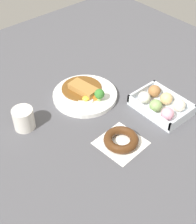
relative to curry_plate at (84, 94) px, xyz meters
The scene contains 5 objects.
ground_plane 0.10m from the curry_plate, behind, with size 1.60×1.60×0.00m, color #4C4C51.
curry_plate is the anchor object (origin of this frame).
donut_box 0.29m from the curry_plate, 144.71° to the right, with size 0.20×0.15×0.06m.
chocolate_ring_donut 0.27m from the curry_plate, 167.26° to the left, with size 0.15×0.15×0.03m.
coffee_mug 0.26m from the curry_plate, 88.07° to the left, with size 0.07×0.07×0.08m, color silver.
Camera 1 is at (-0.67, 0.59, 0.79)m, focal length 51.79 mm.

